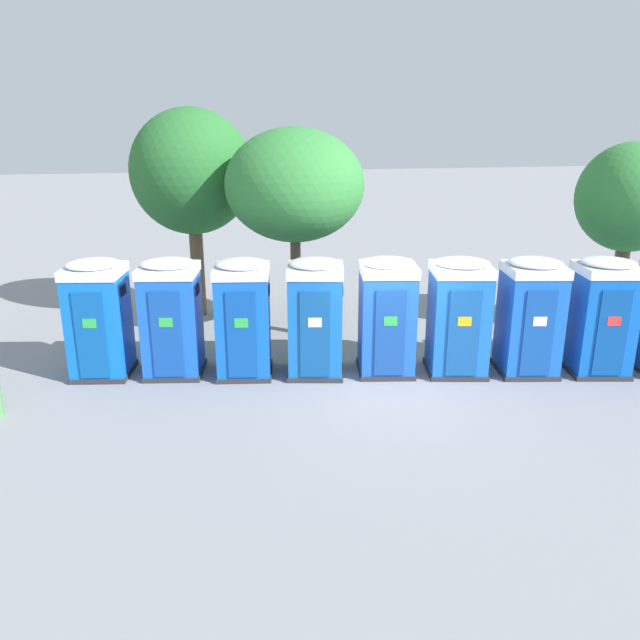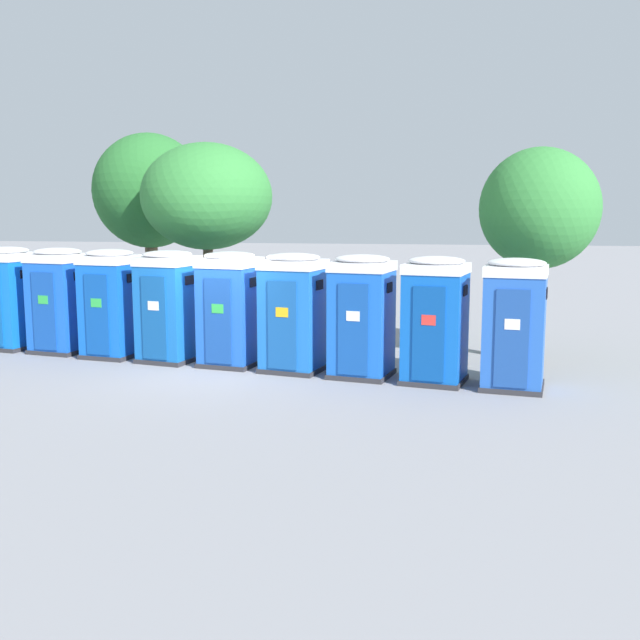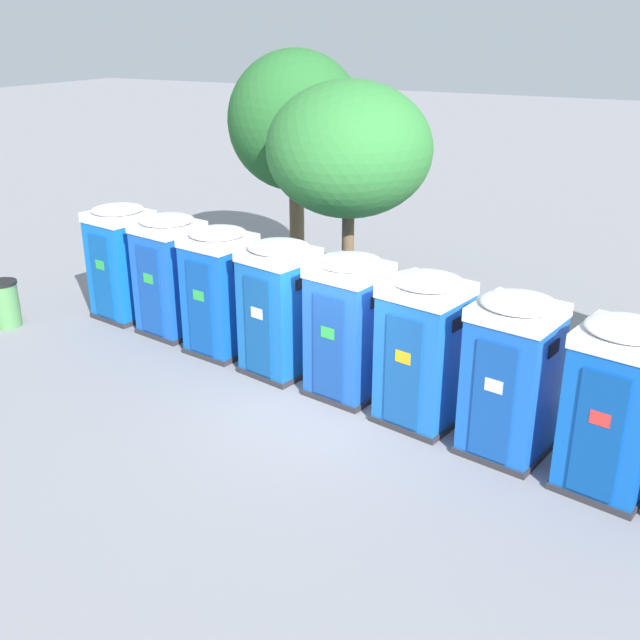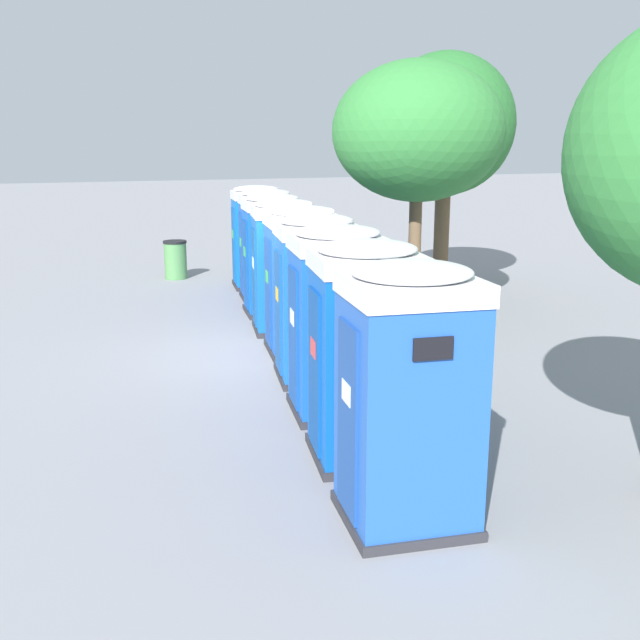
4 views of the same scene
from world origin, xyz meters
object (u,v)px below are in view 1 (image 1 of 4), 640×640
(portapotty_4, at_px, (387,316))
(street_tree_0, at_px, (631,199))
(portapotty_1, at_px, (172,317))
(portapotty_5, at_px, (458,316))
(portapotty_2, at_px, (243,317))
(street_tree_1, at_px, (192,173))
(street_tree_2, at_px, (295,186))
(portapotty_3, at_px, (315,317))
(portapotty_0, at_px, (99,318))
(portapotty_6, at_px, (530,316))
(portapotty_7, at_px, (601,316))

(portapotty_4, xyz_separation_m, street_tree_0, (6.71, 1.54, 2.15))
(portapotty_1, xyz_separation_m, portapotty_5, (6.04, -1.15, -0.00))
(street_tree_0, bearing_deg, portapotty_4, -167.06)
(portapotty_2, height_order, portapotty_5, same)
(portapotty_5, relative_size, street_tree_1, 0.45)
(portapotty_1, distance_m, street_tree_2, 4.51)
(portapotty_5, distance_m, street_tree_1, 8.14)
(portapotty_3, bearing_deg, portapotty_0, 169.42)
(portapotty_4, bearing_deg, street_tree_0, 12.94)
(portapotty_1, xyz_separation_m, portapotty_6, (7.55, -1.45, 0.00))
(portapotty_0, bearing_deg, portapotty_3, -10.58)
(portapotty_3, bearing_deg, portapotty_6, -10.51)
(portapotty_0, bearing_deg, portapotty_2, -10.84)
(portapotty_6, bearing_deg, portapotty_7, -10.92)
(portapotty_3, height_order, portapotty_5, same)
(portapotty_4, xyz_separation_m, portapotty_6, (3.01, -0.62, -0.00))
(portapotty_5, bearing_deg, portapotty_1, 169.21)
(portapotty_3, relative_size, street_tree_2, 0.49)
(portapotty_1, xyz_separation_m, portapotty_4, (4.54, -0.83, 0.00))
(portapotty_1, xyz_separation_m, street_tree_0, (11.24, 0.72, 2.15))
(portapotty_5, relative_size, portapotty_7, 1.00)
(portapotty_0, xyz_separation_m, portapotty_3, (4.53, -0.85, 0.00))
(street_tree_2, bearing_deg, street_tree_0, -10.26)
(portapotty_5, height_order, street_tree_0, street_tree_0)
(portapotty_2, relative_size, street_tree_2, 0.49)
(portapotty_6, bearing_deg, street_tree_2, 140.93)
(portapotty_1, height_order, street_tree_2, street_tree_2)
(portapotty_2, height_order, street_tree_0, street_tree_0)
(portapotty_4, distance_m, portapotty_6, 3.07)
(street_tree_0, bearing_deg, portapotty_2, -173.81)
(portapotty_3, height_order, street_tree_1, street_tree_1)
(street_tree_1, height_order, street_tree_2, street_tree_1)
(portapotty_2, xyz_separation_m, portapotty_6, (6.05, -1.11, -0.00))
(portapotty_6, relative_size, street_tree_1, 0.45)
(portapotty_4, bearing_deg, portapotty_5, -12.17)
(portapotty_3, relative_size, portapotty_5, 1.00)
(portapotty_0, xyz_separation_m, portapotty_1, (1.52, -0.24, -0.00))
(portapotty_7, bearing_deg, portapotty_4, 168.54)
(portapotty_0, height_order, portapotty_6, same)
(street_tree_2, bearing_deg, portapotty_6, -39.07)
(portapotty_4, distance_m, street_tree_2, 4.19)
(portapotty_1, relative_size, street_tree_2, 0.49)
(portapotty_5, relative_size, street_tree_0, 0.53)
(portapotty_5, height_order, street_tree_1, street_tree_1)
(street_tree_0, bearing_deg, portapotty_5, -160.28)
(portapotty_4, relative_size, portapotty_6, 1.00)
(portapotty_6, distance_m, portapotty_7, 1.54)
(portapotty_2, height_order, portapotty_7, same)
(portapotty_1, xyz_separation_m, portapotty_2, (1.50, -0.34, 0.00))
(portapotty_2, relative_size, street_tree_1, 0.45)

